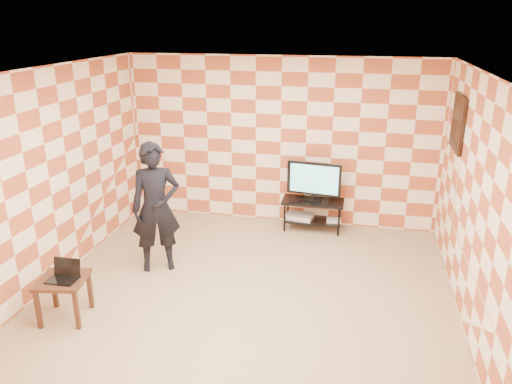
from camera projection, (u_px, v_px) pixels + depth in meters
floor at (246, 296)px, 6.14m from camera, size 5.00×5.00×0.00m
wall_back at (281, 142)px, 8.00m from camera, size 5.00×0.02×2.70m
wall_front at (161, 312)px, 3.39m from camera, size 5.00×0.02×2.70m
wall_left at (49, 179)px, 6.18m from camera, size 0.02×5.00×2.70m
wall_right at (478, 209)px, 5.20m from camera, size 0.02×5.00×2.70m
ceiling at (244, 72)px, 5.25m from camera, size 5.00×5.00×0.02m
wall_art at (458, 123)px, 6.44m from camera, size 0.04×0.72×0.72m
tv_stand at (313, 208)px, 7.94m from camera, size 0.97×0.44×0.50m
tv at (314, 180)px, 7.78m from camera, size 0.85×0.19×0.62m
dvd_player at (300, 216)px, 8.04m from camera, size 0.46×0.36×0.07m
game_console at (334, 220)px, 7.90m from camera, size 0.23×0.18×0.05m
side_table at (63, 286)px, 5.57m from camera, size 0.59×0.59×0.50m
laptop at (64, 275)px, 5.52m from camera, size 0.32×0.25×0.21m
person at (156, 208)px, 6.56m from camera, size 0.76×0.66×1.75m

